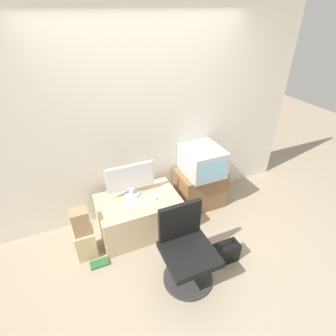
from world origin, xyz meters
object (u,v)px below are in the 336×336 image
Objects in this scene: main_monitor at (131,179)px; keyboard at (138,204)px; mouse at (156,198)px; office_chair at (186,251)px; book at (100,263)px; crt_tv at (202,161)px; handbag at (226,252)px; cardboard_box_lower at (86,243)px.

keyboard is at bearing -87.74° from main_monitor.
mouse reaches higher than keyboard.
office_chair reaches higher than book.
book is at bearing -162.46° from crt_tv.
main_monitor is 1.02m from book.
handbag is (0.55, -0.78, -0.38)m from mouse.
main_monitor is at bearing 92.26° from keyboard.
book is at bearing -161.84° from mouse.
mouse is 0.84m from crt_tv.
mouse is at bearing 3.83° from cardboard_box_lower.
office_chair is at bearing 179.15° from handbag.
main_monitor is at bearing 22.48° from cardboard_box_lower.
crt_tv is at bearing 13.80° from keyboard.
cardboard_box_lower is at bearing -175.81° from keyboard.
handbag is (0.51, -0.01, -0.25)m from office_chair.
office_chair is 2.52× the size of handbag.
handbag is at bearing -102.32° from crt_tv.
keyboard is 0.82m from office_chair.
main_monitor is 2.88× the size of book.
mouse is 1.03m from handbag.
mouse is at bearing -163.11° from crt_tv.
mouse is at bearing 125.10° from handbag.
mouse is 0.15× the size of cardboard_box_lower.
crt_tv is 1.65× the size of handbag.
office_chair is (-0.73, -1.01, -0.37)m from crt_tv.
cardboard_box_lower is at bearing 153.55° from handbag.
main_monitor is 1.68× the size of cardboard_box_lower.
crt_tv reaches higher than book.
cardboard_box_lower is (-0.90, -0.06, -0.33)m from mouse.
office_chair is at bearing -126.09° from crt_tv.
crt_tv is at bearing 53.91° from office_chair.
keyboard is at bearing 109.02° from office_chair.
mouse reaches higher than handbag.
office_chair reaches higher than keyboard.
cardboard_box_lower is (-0.67, -0.05, -0.32)m from keyboard.
book is at bearing 159.02° from handbag.
book is at bearing -156.34° from keyboard.
keyboard reaches higher than handbag.
book is (-0.80, -0.26, -0.50)m from mouse.
office_chair is at bearing -31.34° from book.
crt_tv is at bearing 77.68° from handbag.
book is (-0.57, -0.25, -0.49)m from keyboard.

